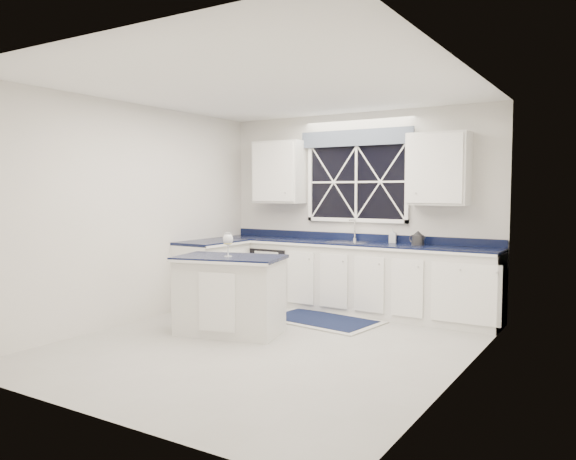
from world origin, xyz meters
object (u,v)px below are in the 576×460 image
Objects in this scene: island at (230,295)px; soap_bottle at (393,235)px; kettle at (418,238)px; faucet at (354,229)px; dishwasher at (279,275)px; wine_glass at (228,240)px.

island is 6.67× the size of soap_bottle.
island is 5.33× the size of kettle.
faucet is 1.52× the size of soap_bottle.
dishwasher is 1.84m from island.
kettle is 0.41m from soap_bottle.
dishwasher is 2.72× the size of faucet.
wine_glass reaches higher than kettle.
dishwasher is 2.01m from wine_glass.
faucet reaches higher than kettle.
faucet is 0.95m from kettle.
island is 2.40m from soap_bottle.
kettle is 1.25× the size of soap_bottle.
island is (-0.63, -1.97, -0.65)m from faucet.
wine_glass is at bearing -119.52° from soap_bottle.
dishwasher is at bearing -169.98° from faucet.
faucet is (1.10, 0.19, 0.69)m from dishwasher.
dishwasher is 4.12× the size of soap_bottle.
wine_glass is (0.02, -0.05, 0.63)m from island.
dishwasher is 0.62× the size of island.
dishwasher is at bearing 104.95° from wine_glass.
kettle is 2.47m from wine_glass.
kettle is (1.57, 1.87, 0.58)m from island.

